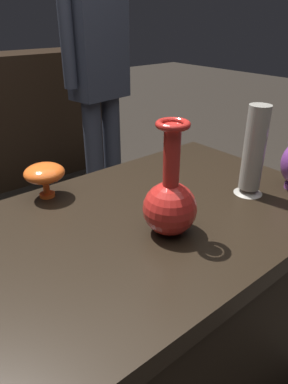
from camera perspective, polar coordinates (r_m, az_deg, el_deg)
The scene contains 5 objects.
display_plinth at distance 1.12m, azimuth -3.27°, elevation -23.05°, with size 1.20×0.64×0.80m.
vase_centerpiece at distance 0.80m, azimuth 4.22°, elevation -1.57°, with size 0.12×0.12×0.27m.
vase_tall_behind at distance 1.00m, azimuth -15.77°, elevation 2.84°, with size 0.11×0.11×0.10m.
vase_right_accent at distance 1.01m, azimuth 17.27°, elevation 5.91°, with size 0.08×0.08×0.25m.
visitor_near_right at distance 2.11m, azimuth -7.32°, elevation 19.09°, with size 0.47×0.22×1.65m.
Camera 1 is at (-0.41, -0.59, 1.26)m, focal length 33.06 mm.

